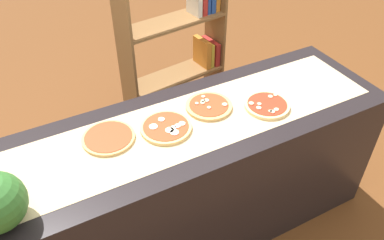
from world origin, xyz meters
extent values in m
plane|color=brown|center=(0.00, 0.00, 0.00)|extent=(12.00, 12.00, 0.00)
cube|color=black|center=(0.00, 0.00, 0.47)|extent=(2.40, 0.74, 0.94)
cube|color=tan|center=(0.00, 0.00, 0.94)|extent=(2.23, 0.51, 0.00)
cylinder|color=tan|center=(-0.46, 0.09, 0.95)|extent=(0.28, 0.28, 0.02)
cylinder|color=red|center=(-0.46, 0.09, 0.96)|extent=(0.25, 0.25, 0.00)
cylinder|color=#DBB26B|center=(-0.15, 0.02, 0.95)|extent=(0.28, 0.28, 0.02)
cylinder|color=red|center=(-0.15, 0.02, 0.96)|extent=(0.25, 0.25, 0.00)
cylinder|color=#EFE5CC|center=(-0.14, -0.06, 0.97)|extent=(0.05, 0.05, 0.00)
cylinder|color=#EFE5CC|center=(-0.07, -0.01, 0.97)|extent=(0.04, 0.04, 0.00)
cylinder|color=#EFE5CC|center=(-0.10, -0.02, 0.97)|extent=(0.03, 0.03, 0.00)
cylinder|color=#EFE5CC|center=(-0.12, -0.02, 0.97)|extent=(0.03, 0.03, 0.00)
cylinder|color=#EFE5CC|center=(-0.22, 0.04, 0.97)|extent=(0.05, 0.05, 0.00)
cylinder|color=#EFE5CC|center=(-0.15, -0.03, 0.97)|extent=(0.05, 0.05, 0.00)
cylinder|color=#EFE5CC|center=(-0.15, 0.08, 0.97)|extent=(0.04, 0.04, 0.00)
cylinder|color=tan|center=(0.15, 0.08, 0.95)|extent=(0.27, 0.27, 0.02)
cylinder|color=red|center=(0.15, 0.08, 0.96)|extent=(0.23, 0.23, 0.00)
cylinder|color=#C6B28E|center=(0.14, 0.05, 0.97)|extent=(0.02, 0.02, 0.01)
cylinder|color=#C6B28E|center=(0.16, 0.11, 0.97)|extent=(0.03, 0.03, 0.01)
cylinder|color=#C6B28E|center=(0.16, 0.16, 0.97)|extent=(0.02, 0.02, 0.01)
cylinder|color=#C6B28E|center=(0.23, 0.03, 0.97)|extent=(0.03, 0.03, 0.01)
cylinder|color=#C6B28E|center=(0.14, 0.12, 0.97)|extent=(0.03, 0.03, 0.01)
cylinder|color=#C6B28E|center=(0.09, 0.12, 0.97)|extent=(0.02, 0.02, 0.01)
cylinder|color=#C6B28E|center=(0.13, 0.11, 0.97)|extent=(0.03, 0.03, 0.01)
cylinder|color=#E5C17F|center=(0.46, -0.08, 0.95)|extent=(0.27, 0.27, 0.02)
cylinder|color=red|center=(0.46, -0.08, 0.96)|extent=(0.23, 0.23, 0.00)
cylinder|color=#C6B28E|center=(0.41, -0.06, 0.97)|extent=(0.03, 0.03, 0.01)
cylinder|color=#C6B28E|center=(0.44, -0.16, 0.97)|extent=(0.03, 0.03, 0.01)
cylinder|color=#C6B28E|center=(0.55, -0.04, 0.97)|extent=(0.02, 0.02, 0.01)
cylinder|color=#C6B28E|center=(0.43, -0.15, 0.97)|extent=(0.02, 0.02, 0.01)
cylinder|color=#C6B28E|center=(0.37, -0.04, 0.97)|extent=(0.03, 0.03, 0.01)
cylinder|color=#C6B28E|center=(0.47, -0.15, 0.97)|extent=(0.03, 0.03, 0.01)
cylinder|color=#C6B28E|center=(0.39, -0.09, 0.97)|extent=(0.03, 0.03, 0.01)
cylinder|color=#C6B28E|center=(0.51, -0.03, 0.97)|extent=(0.03, 0.03, 0.01)
cube|color=brown|center=(0.84, 1.15, 0.76)|extent=(0.06, 0.27, 1.51)
cube|color=brown|center=(-0.02, 1.03, 0.76)|extent=(0.06, 0.27, 1.51)
cube|color=brown|center=(0.41, 1.09, 0.01)|extent=(0.87, 0.38, 0.02)
cube|color=#B22823|center=(0.80, 1.14, 0.12)|extent=(0.06, 0.22, 0.20)
cube|color=#753384|center=(0.77, 1.14, 0.10)|extent=(0.05, 0.22, 0.17)
cube|color=#47423D|center=(0.73, 1.13, 0.14)|extent=(0.06, 0.20, 0.25)
cube|color=silver|center=(0.69, 1.13, 0.11)|extent=(0.06, 0.23, 0.19)
cube|color=silver|center=(0.65, 1.12, 0.11)|extent=(0.07, 0.19, 0.18)
cube|color=#753384|center=(0.60, 1.11, 0.14)|extent=(0.07, 0.21, 0.24)
cube|color=brown|center=(0.41, 1.09, 0.51)|extent=(0.87, 0.38, 0.02)
cube|color=#B22823|center=(0.79, 1.14, 0.62)|extent=(0.07, 0.23, 0.21)
cube|color=gold|center=(0.74, 1.13, 0.62)|extent=(0.06, 0.21, 0.22)
cube|color=orange|center=(0.70, 1.13, 0.64)|extent=(0.07, 0.21, 0.25)
cube|color=brown|center=(0.41, 1.09, 1.00)|extent=(0.87, 0.38, 0.02)
cube|color=silver|center=(0.61, 1.12, 1.12)|extent=(0.06, 0.17, 0.21)
camera|label=1|loc=(-0.79, -1.49, 2.35)|focal=36.66mm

